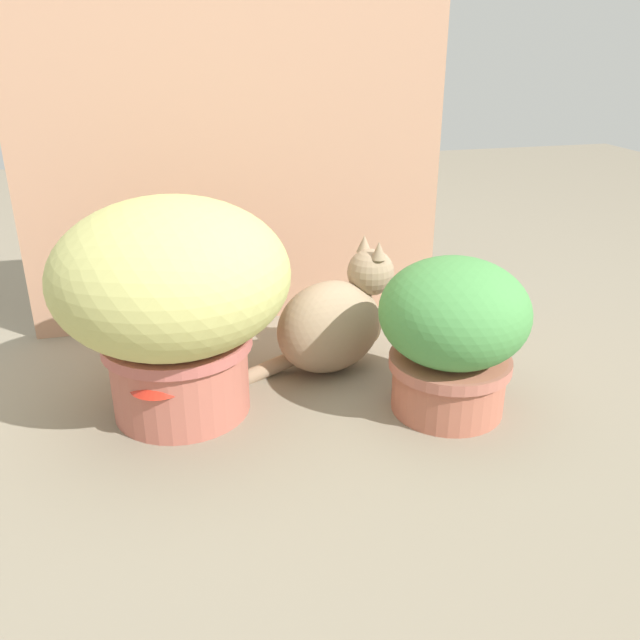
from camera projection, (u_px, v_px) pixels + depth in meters
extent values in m
plane|color=gray|center=(249.00, 411.00, 1.42)|extent=(6.00, 6.00, 0.00)
cube|color=tan|center=(237.00, 157.00, 1.70)|extent=(1.10, 0.03, 0.89)
cylinder|color=#B26150|center=(180.00, 373.00, 1.39)|extent=(0.28, 0.28, 0.17)
cylinder|color=#B55E56|center=(177.00, 341.00, 1.36)|extent=(0.31, 0.31, 0.02)
ellipsoid|color=tan|center=(171.00, 276.00, 1.31)|extent=(0.47, 0.47, 0.31)
cylinder|color=#AF624C|center=(448.00, 383.00, 1.41)|extent=(0.23, 0.23, 0.12)
cylinder|color=#AF6553|center=(450.00, 362.00, 1.39)|extent=(0.25, 0.25, 0.02)
ellipsoid|color=#488D45|center=(454.00, 312.00, 1.34)|extent=(0.31, 0.31, 0.22)
ellipsoid|color=#9C8265|center=(329.00, 327.00, 1.55)|extent=(0.30, 0.23, 0.22)
ellipsoid|color=beige|center=(364.00, 323.00, 1.60)|extent=(0.09, 0.12, 0.11)
sphere|color=#9C8265|center=(371.00, 272.00, 1.55)|extent=(0.14, 0.14, 0.11)
cone|color=#9C8265|center=(364.00, 244.00, 1.55)|extent=(0.04, 0.04, 0.04)
cone|color=#9C8265|center=(379.00, 250.00, 1.51)|extent=(0.04, 0.04, 0.04)
cylinder|color=#9C8265|center=(277.00, 365.00, 1.57)|extent=(0.19, 0.08, 0.07)
cylinder|color=silver|center=(162.00, 410.00, 1.32)|extent=(0.04, 0.04, 0.11)
cone|color=red|center=(158.00, 375.00, 1.28)|extent=(0.11, 0.11, 0.05)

